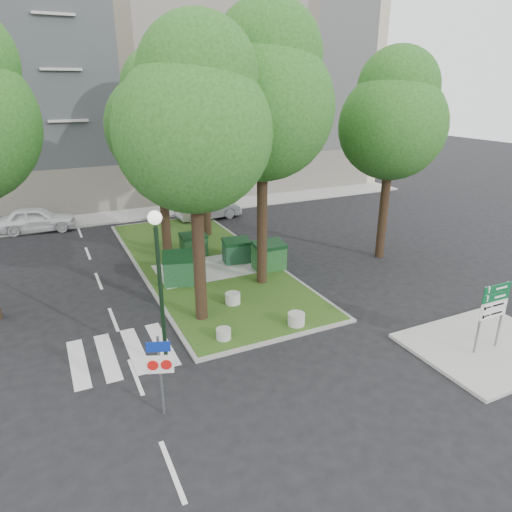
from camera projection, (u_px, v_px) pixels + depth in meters
ground at (268, 343)px, 15.66m from camera, size 120.00×120.00×0.00m
median_island at (203, 262)px, 22.59m from camera, size 6.00×16.00×0.12m
median_kerb at (203, 263)px, 22.59m from camera, size 6.30×16.30×0.10m
sidewalk_corner at (487, 347)px, 15.31m from camera, size 5.00×4.00×0.12m
building_sidewalk at (145, 213)px, 31.25m from camera, size 42.00×3.00×0.12m
zebra_crossing at (149, 347)px, 15.40m from camera, size 5.00×3.00×0.01m
apartment_building at (114, 89)px, 34.79m from camera, size 41.00×12.00×16.00m
tree_median_near_left at (195, 117)px, 14.67m from camera, size 5.20×5.20×10.53m
tree_median_near_right at (264, 94)px, 17.54m from camera, size 5.60×5.60×11.46m
tree_median_mid at (160, 116)px, 20.48m from camera, size 4.80×4.80×9.99m
tree_median_far at (203, 85)px, 23.84m from camera, size 5.80×5.80×11.93m
tree_street_right at (394, 115)px, 21.15m from camera, size 5.00×5.00×10.06m
dumpster_a at (181, 268)px, 19.87m from camera, size 1.76×1.45×1.42m
dumpster_b at (194, 245)px, 23.15m from camera, size 1.31×0.94×1.20m
dumpster_c at (236, 251)px, 22.30m from camera, size 1.40×1.07×1.20m
dumpster_d at (269, 256)px, 21.45m from camera, size 1.47×1.04×1.35m
bollard_left at (224, 334)px, 15.63m from camera, size 0.51×0.51×0.37m
bollard_right at (296, 319)px, 16.53m from camera, size 0.62×0.62×0.44m
bollard_mid at (233, 298)px, 18.16m from camera, size 0.60×0.60×0.43m
litter_bin at (206, 224)px, 27.41m from camera, size 0.42×0.42×0.74m
street_lamp at (159, 273)px, 13.21m from camera, size 0.40×0.40×5.06m
traffic_sign_pole at (160, 365)px, 11.75m from camera, size 0.68×0.28×2.37m
directional_sign at (493, 307)px, 14.53m from camera, size 1.17×0.09×2.34m
car_white at (37, 219)px, 27.38m from camera, size 4.61×2.37×1.50m
car_silver at (208, 209)px, 29.91m from camera, size 4.36×1.78×1.41m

